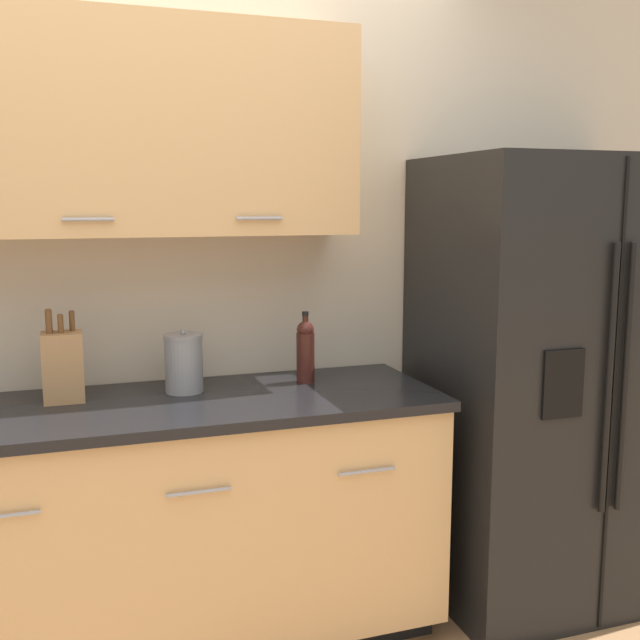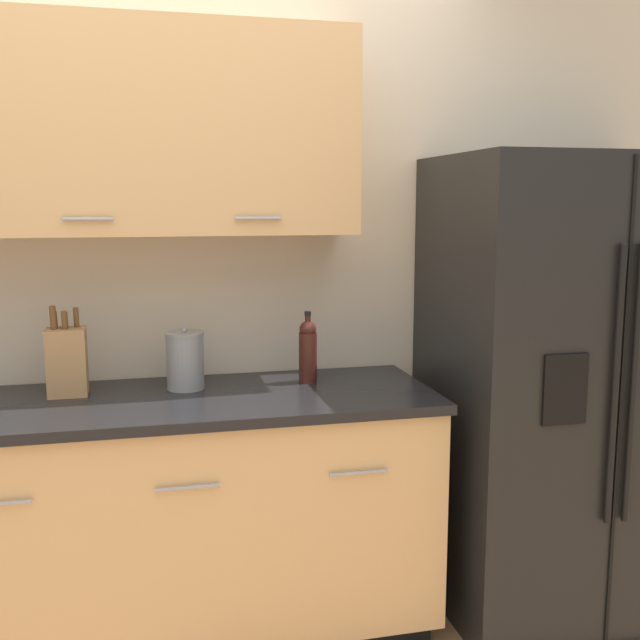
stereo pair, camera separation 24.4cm
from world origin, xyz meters
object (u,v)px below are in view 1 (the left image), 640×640
(knife_block, at_px, (63,365))
(refrigerator, at_px, (550,380))
(wine_bottle, at_px, (305,350))
(steel_canister, at_px, (184,363))

(knife_block, bearing_deg, refrigerator, -4.92)
(refrigerator, relative_size, knife_block, 5.45)
(refrigerator, bearing_deg, wine_bottle, 170.94)
(refrigerator, distance_m, wine_bottle, 1.00)
(wine_bottle, xyz_separation_m, steel_canister, (-0.45, -0.00, -0.02))
(refrigerator, height_order, steel_canister, refrigerator)
(wine_bottle, distance_m, steel_canister, 0.45)
(steel_canister, bearing_deg, refrigerator, -6.18)
(refrigerator, height_order, knife_block, refrigerator)
(wine_bottle, bearing_deg, refrigerator, -9.06)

